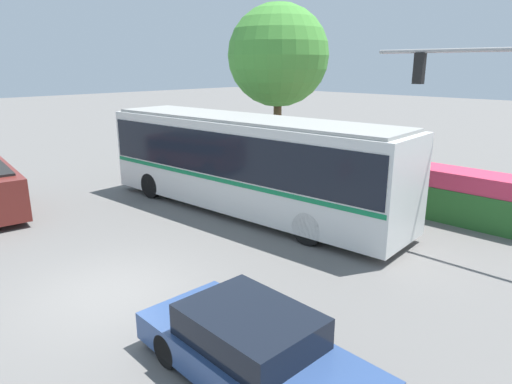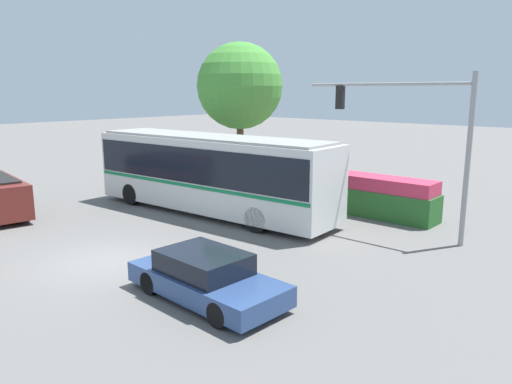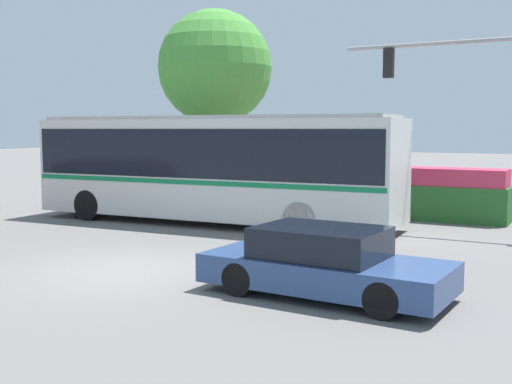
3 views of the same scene
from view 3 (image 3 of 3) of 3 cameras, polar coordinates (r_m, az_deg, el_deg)
The scene contains 6 objects.
ground_plane at distance 13.81m, azimuth -11.55°, elevation -6.92°, with size 140.00×140.00×0.00m, color slate.
city_bus at distance 19.94m, azimuth -3.97°, elevation 2.65°, with size 12.06×3.25×3.39m.
sedan_foreground at distance 11.49m, azimuth 6.17°, elevation -6.41°, with size 4.50×2.07×1.24m.
traffic_light_pole at distance 19.43m, azimuth 21.23°, elevation 8.30°, with size 6.47×0.24×5.89m.
flowering_hedge at distance 22.27m, azimuth 10.50°, elevation 0.09°, with size 8.96×1.40×1.72m.
street_tree_left at distance 26.68m, azimuth -3.72°, elevation 11.11°, with size 4.72×4.72×7.88m.
Camera 3 is at (8.80, -10.20, 3.00)m, focal length 44.35 mm.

